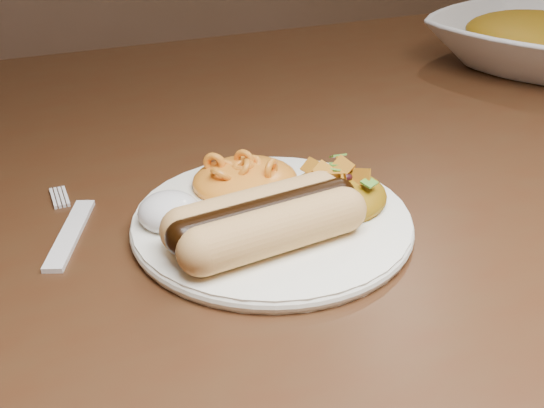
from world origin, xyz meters
name	(u,v)px	position (x,y,z in m)	size (l,w,h in m)	color
table	(306,229)	(0.00, 0.00, 0.66)	(1.60, 0.90, 0.75)	#381B0D
plate	(272,221)	(-0.09, -0.12, 0.76)	(0.22, 0.22, 0.01)	white
hotdog	(266,219)	(-0.11, -0.16, 0.78)	(0.13, 0.08, 0.03)	#E8A268
mac_and_cheese	(245,166)	(-0.09, -0.07, 0.78)	(0.09, 0.08, 0.03)	orange
sour_cream	(169,204)	(-0.17, -0.10, 0.78)	(0.05, 0.05, 0.03)	white
taco_salad	(336,187)	(-0.04, -0.13, 0.78)	(0.08, 0.08, 0.04)	#C34F06
fork	(70,234)	(-0.24, -0.07, 0.75)	(0.02, 0.13, 0.00)	white
serving_bowl	(535,43)	(0.40, 0.12, 0.78)	(0.27, 0.27, 0.06)	white
bowl_filling	(538,30)	(0.40, 0.12, 0.80)	(0.19, 0.19, 0.05)	#C34F06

